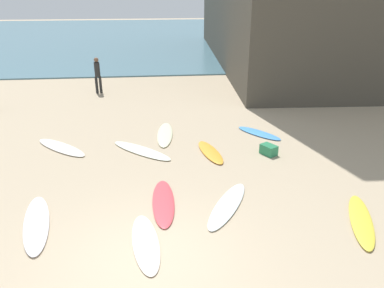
# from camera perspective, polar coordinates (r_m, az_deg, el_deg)

# --- Properties ---
(ground_plane) EXTENTS (120.00, 120.00, 0.00)m
(ground_plane) POSITION_cam_1_polar(r_m,az_deg,el_deg) (8.22, -6.75, -17.04)
(ground_plane) COLOR tan
(ocean_water) EXTENTS (120.00, 40.00, 0.08)m
(ocean_water) POSITION_cam_1_polar(r_m,az_deg,el_deg) (43.52, -6.47, 15.96)
(ocean_water) COLOR slate
(ocean_water) RESTS_ON ground_plane
(surfboard_0) EXTENTS (0.76, 2.56, 0.08)m
(surfboard_0) POSITION_cam_1_polar(r_m,az_deg,el_deg) (14.29, -4.11, 1.48)
(surfboard_0) COLOR #E8EBBF
(surfboard_0) RESTS_ON ground_plane
(surfboard_1) EXTENTS (1.68, 2.40, 0.07)m
(surfboard_1) POSITION_cam_1_polar(r_m,az_deg,el_deg) (9.85, 5.38, -9.17)
(surfboard_1) COLOR white
(surfboard_1) RESTS_ON ground_plane
(surfboard_2) EXTENTS (0.91, 2.06, 0.09)m
(surfboard_2) POSITION_cam_1_polar(r_m,az_deg,el_deg) (12.74, 2.78, -1.22)
(surfboard_2) COLOR #F9A12E
(surfboard_2) RESTS_ON ground_plane
(surfboard_3) EXTENTS (1.33, 2.41, 0.08)m
(surfboard_3) POSITION_cam_1_polar(r_m,az_deg,el_deg) (10.09, 24.19, -10.48)
(surfboard_3) COLOR yellow
(surfboard_3) RESTS_ON ground_plane
(surfboard_4) EXTENTS (0.59, 2.34, 0.07)m
(surfboard_4) POSITION_cam_1_polar(r_m,az_deg,el_deg) (9.96, -4.35, -8.77)
(surfboard_4) COLOR #E44952
(surfboard_4) RESTS_ON ground_plane
(surfboard_5) EXTENTS (2.29, 2.19, 0.07)m
(surfboard_5) POSITION_cam_1_polar(r_m,az_deg,el_deg) (12.98, -7.65, -0.98)
(surfboard_5) COLOR silver
(surfboard_5) RESTS_ON ground_plane
(surfboard_6) EXTENTS (1.61, 1.85, 0.08)m
(surfboard_6) POSITION_cam_1_polar(r_m,az_deg,el_deg) (14.59, 10.10, 1.62)
(surfboard_6) COLOR #438FE1
(surfboard_6) RESTS_ON ground_plane
(surfboard_7) EXTENTS (1.14, 2.62, 0.09)m
(surfboard_7) POSITION_cam_1_polar(r_m,az_deg,el_deg) (9.85, -22.46, -11.02)
(surfboard_7) COLOR white
(surfboard_7) RESTS_ON ground_plane
(surfboard_8) EXTENTS (0.83, 2.22, 0.06)m
(surfboard_8) POSITION_cam_1_polar(r_m,az_deg,el_deg) (8.63, -7.03, -14.57)
(surfboard_8) COLOR silver
(surfboard_8) RESTS_ON ground_plane
(surfboard_9) EXTENTS (2.20, 2.11, 0.08)m
(surfboard_9) POSITION_cam_1_polar(r_m,az_deg,el_deg) (13.87, -19.16, -0.49)
(surfboard_9) COLOR white
(surfboard_9) RESTS_ON ground_plane
(beachgoer_near) EXTENTS (0.34, 0.33, 1.85)m
(beachgoer_near) POSITION_cam_1_polar(r_m,az_deg,el_deg) (20.34, -14.09, 10.33)
(beachgoer_near) COLOR black
(beachgoer_near) RESTS_ON ground_plane
(beach_cooler) EXTENTS (0.58, 0.64, 0.34)m
(beach_cooler) POSITION_cam_1_polar(r_m,az_deg,el_deg) (12.86, 11.51, -0.86)
(beach_cooler) COLOR #287F51
(beach_cooler) RESTS_ON ground_plane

